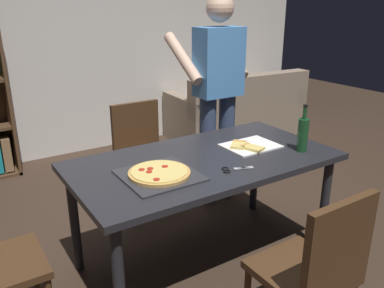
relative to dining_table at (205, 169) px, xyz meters
name	(u,v)px	position (x,y,z in m)	size (l,w,h in m)	color
ground_plane	(204,258)	(0.00, 0.00, -0.68)	(12.00, 12.00, 0.00)	#38281E
back_wall	(71,29)	(0.00, 2.60, 0.72)	(6.40, 0.10, 2.80)	silver
dining_table	(205,169)	(0.00, 0.00, 0.00)	(1.68, 0.88, 0.75)	#232328
chair_near_camera	(316,267)	(0.00, -0.93, -0.16)	(0.42, 0.42, 0.90)	#472D19
chair_far_side	(142,150)	(0.00, 0.93, -0.16)	(0.42, 0.42, 0.90)	#472D19
couch	(238,114)	(1.90, 1.99, -0.37)	(1.74, 0.94, 0.85)	gray
person_serving_pizza	(217,89)	(0.61, 0.71, 0.32)	(0.55, 0.54, 1.75)	#38476B
pepperoni_pizza_on_tray	(159,174)	(-0.37, -0.09, 0.09)	(0.41, 0.41, 0.04)	#2D2D33
pizza_slices_on_towel	(249,146)	(0.36, 0.00, 0.09)	(0.36, 0.29, 0.03)	white
wine_bottle	(303,134)	(0.61, -0.24, 0.19)	(0.07, 0.07, 0.32)	#194723
kitchen_scissors	(232,169)	(0.03, -0.24, 0.08)	(0.20, 0.12, 0.01)	silver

